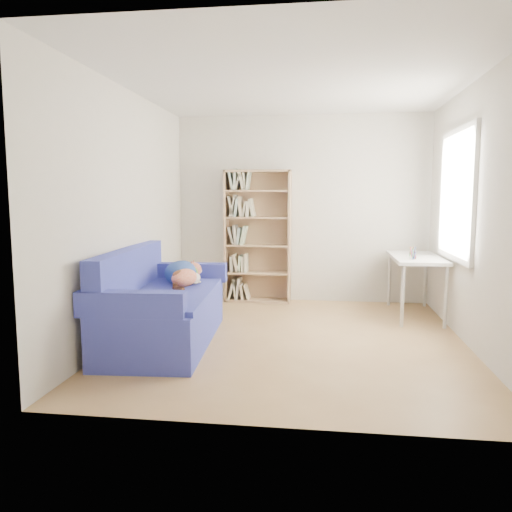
{
  "coord_description": "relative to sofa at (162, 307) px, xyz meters",
  "views": [
    {
      "loc": [
        0.3,
        -5.05,
        1.49
      ],
      "look_at": [
        -0.4,
        0.17,
        0.85
      ],
      "focal_mm": 35.0,
      "sensor_mm": 36.0,
      "label": 1
    }
  ],
  "objects": [
    {
      "name": "bookshelf",
      "position": [
        0.71,
        2.09,
        0.48
      ],
      "size": [
        0.92,
        0.29,
        1.84
      ],
      "color": "#A8815A",
      "rests_on": "ground"
    },
    {
      "name": "ground",
      "position": [
        1.31,
        0.25,
        -0.36
      ],
      "size": [
        4.0,
        4.0,
        0.0
      ],
      "primitive_type": "plane",
      "color": "#9C7446",
      "rests_on": "ground"
    },
    {
      "name": "pen_cup",
      "position": [
        2.66,
        1.17,
        0.44
      ],
      "size": [
        0.08,
        0.08,
        0.15
      ],
      "color": "white",
      "rests_on": "desk"
    },
    {
      "name": "desk",
      "position": [
        2.76,
        1.49,
        0.32
      ],
      "size": [
        0.57,
        1.25,
        0.75
      ],
      "color": "silver",
      "rests_on": "ground"
    },
    {
      "name": "sofa",
      "position": [
        0.0,
        0.0,
        0.0
      ],
      "size": [
        1.04,
        1.99,
        0.96
      ],
      "rotation": [
        0.0,
        0.0,
        0.07
      ],
      "color": "navy",
      "rests_on": "ground"
    },
    {
      "name": "room_shell",
      "position": [
        1.41,
        0.28,
        1.27
      ],
      "size": [
        3.54,
        4.04,
        2.62
      ],
      "color": "silver",
      "rests_on": "ground"
    }
  ]
}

